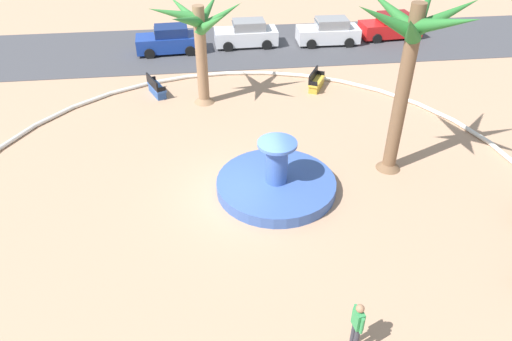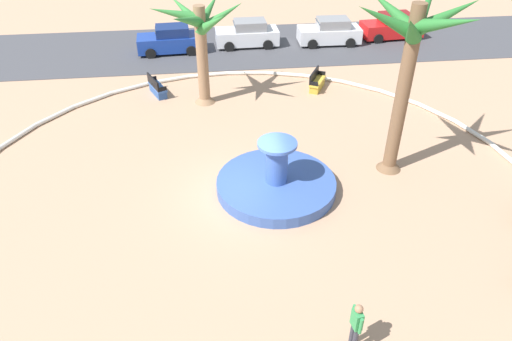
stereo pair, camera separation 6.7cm
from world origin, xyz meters
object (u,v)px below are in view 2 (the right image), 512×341
Objects in this scene: palm_tree_by_curb at (411,52)px; bench_southwest at (157,89)px; parked_car_second at (248,34)px; parked_car_third at (330,32)px; person_cyclist_photo at (356,325)px; parked_car_leftmost at (171,40)px; bench_west at (317,83)px; fountain at (276,183)px; palm_tree_near_fountain at (200,33)px; parked_car_rightmost at (392,27)px.

bench_southwest is (-9.75, 8.09, -4.63)m from palm_tree_by_curb.
parked_car_second is 1.00× the size of parked_car_third.
person_cyclist_photo is at bearing -69.80° from bench_southwest.
parked_car_third is at bearing 1.80° from parked_car_leftmost.
parked_car_leftmost is 1.02× the size of parked_car_second.
parked_car_leftmost is (-7.93, 6.35, 0.43)m from bench_west.
bench_southwest is at bearing 140.34° from palm_tree_by_curb.
bench_southwest is (-4.94, 8.98, 0.04)m from fountain.
parked_car_third is (8.40, 7.55, -2.82)m from palm_tree_near_fountain.
person_cyclist_photo is 0.40× the size of parked_car_rightmost.
parked_car_leftmost is at bearing 104.45° from palm_tree_near_fountain.
parked_car_second is at bearing 68.70° from palm_tree_near_fountain.
person_cyclist_photo is 0.41× the size of parked_car_third.
parked_car_second and parked_car_third have the same top height.
palm_tree_by_curb is (7.33, -6.94, 1.37)m from palm_tree_near_fountain.
palm_tree_near_fountain reaches higher than parked_car_leftmost.
palm_tree_by_curb is 15.13m from parked_car_third.
parked_car_leftmost is 4.93m from parked_car_second.
parked_car_third is at bearing 30.62° from bench_southwest.
parked_car_leftmost reaches higher than bench_southwest.
parked_car_third is at bearing -172.40° from parked_car_rightmost.
fountain is 7.15m from person_cyclist_photo.
palm_tree_near_fountain is at bearing -171.76° from bench_west.
bench_southwest is at bearing 178.19° from bench_west.
palm_tree_by_curb is 4.21× the size of person_cyclist_photo.
fountain is 1.11× the size of parked_car_leftmost.
palm_tree_by_curb reaches higher than bench_southwest.
bench_west is at bearing 67.84° from fountain.
palm_tree_near_fountain reaches higher than bench_west.
person_cyclist_photo is at bearing -82.26° from fountain.
parked_car_leftmost is at bearing -178.20° from parked_car_third.
palm_tree_by_curb reaches higher than palm_tree_near_fountain.
palm_tree_near_fountain is 6.94m from bench_west.
bench_west is 0.40× the size of parked_car_rightmost.
fountain reaches higher than bench_west.
parked_car_second is at bearing 113.67° from bench_west.
parked_car_rightmost is (14.70, 0.91, 0.00)m from parked_car_leftmost.
person_cyclist_photo is (-3.85, -7.96, -4.05)m from palm_tree_by_curb.
parked_car_third is (1.07, 14.49, -4.19)m from palm_tree_by_curb.
person_cyclist_photo is 22.98m from parked_car_third.
bench_west is (6.07, 0.88, -3.25)m from palm_tree_near_fountain.
parked_car_third is at bearing 41.96° from palm_tree_near_fountain.
parked_car_leftmost is (-5.34, 22.13, -0.14)m from person_cyclist_photo.
parked_car_third is at bearing 69.08° from fountain.
parked_car_second reaches higher than person_cyclist_photo.
parked_car_third is at bearing 77.63° from person_cyclist_photo.
palm_tree_by_curb is 17.40m from parked_car_leftmost.
fountain is 1.13× the size of parked_car_third.
palm_tree_near_fountain reaches higher than bench_southwest.
bench_west is 10.17m from parked_car_leftmost.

